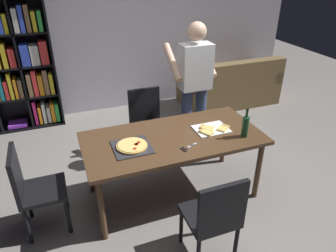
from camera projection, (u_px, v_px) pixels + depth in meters
The scene contains 13 objects.
ground_plane at pixel (173, 193), 3.59m from camera, with size 12.00×12.00×0.00m, color gray.
back_wall at pixel (114, 26), 5.07m from camera, with size 6.40×0.10×2.80m, color #BCB7C6.
dining_table at pixel (173, 142), 3.27m from camera, with size 1.85×0.90×0.75m.
chair_near_camera at pixel (215, 215), 2.58m from camera, with size 0.42×0.42×0.90m.
chair_far_side at pixel (147, 119), 4.12m from camera, with size 0.42×0.42×0.90m.
chair_left_end at pixel (32, 186), 2.91m from camera, with size 0.42×0.42×0.90m.
couch at pixel (230, 87), 5.68m from camera, with size 1.70×0.86×0.85m.
bookshelf at pixel (7, 67), 4.56m from camera, with size 1.40×0.35×1.95m.
person_serving_pizza at pixel (194, 84), 3.88m from camera, with size 0.55×0.54×1.75m.
pepperoni_pizza_on_tray at pixel (132, 146), 3.05m from camera, with size 0.36×0.36×0.04m.
pizza_slices_on_towel at pixel (212, 129), 3.36m from camera, with size 0.38×0.28×0.03m.
wine_bottle at pixel (245, 126), 3.19m from camera, with size 0.07×0.07×0.32m.
kitchen_scissors at pixel (187, 148), 3.04m from camera, with size 0.20×0.12×0.01m.
Camera 1 is at (-1.04, -2.59, 2.38)m, focal length 33.53 mm.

